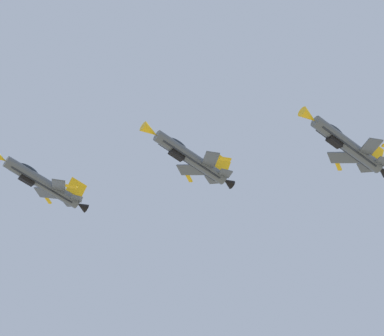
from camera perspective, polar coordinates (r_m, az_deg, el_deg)
The scene contains 3 objects.
fighter_jet_lead at distance 106.39m, azimuth -11.76°, elevation -1.06°, with size 15.94×8.99×5.77m.
fighter_jet_left_wing at distance 102.10m, azimuth -0.21°, elevation 0.89°, with size 15.94×9.31×5.43m.
fighter_jet_right_wing at distance 99.87m, azimuth 11.97°, elevation 1.87°, with size 15.94×9.24×5.47m.
Camera 1 is at (-4.45, -1.87, 1.61)m, focal length 68.11 mm.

